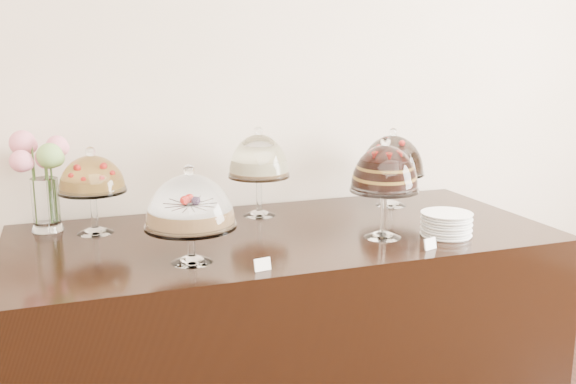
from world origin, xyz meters
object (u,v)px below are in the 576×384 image
object	(u,v)px
cake_stand_choco_layer	(385,172)
cake_stand_cheesecake	(259,160)
display_counter	(284,333)
cake_stand_dark_choco	(392,158)
cake_stand_fruit_tart	(92,178)
flower_vase	(41,172)
cake_stand_sugar_sponge	(190,206)
plate_stack	(446,224)

from	to	relation	value
cake_stand_choco_layer	cake_stand_cheesecake	xyz separation A→B (m)	(-0.36, 0.50, -0.01)
display_counter	cake_stand_dark_choco	world-z (taller)	cake_stand_dark_choco
cake_stand_fruit_tart	flower_vase	world-z (taller)	flower_vase
display_counter	cake_stand_sugar_sponge	bearing A→B (deg)	-149.89
cake_stand_dark_choco	flower_vase	size ratio (longest dim) A/B	0.90
cake_stand_fruit_tart	plate_stack	bearing A→B (deg)	-21.26
cake_stand_sugar_sponge	cake_stand_cheesecake	world-z (taller)	cake_stand_cheesecake
display_counter	cake_stand_fruit_tart	world-z (taller)	cake_stand_fruit_tart
cake_stand_cheesecake	flower_vase	world-z (taller)	flower_vase
flower_vase	cake_stand_choco_layer	bearing A→B (deg)	-23.93
display_counter	flower_vase	xyz separation A→B (m)	(-0.93, 0.36, 0.70)
cake_stand_choco_layer	cake_stand_dark_choco	size ratio (longest dim) A/B	1.09
display_counter	cake_stand_cheesecake	world-z (taller)	cake_stand_cheesecake
cake_stand_choco_layer	plate_stack	bearing A→B (deg)	-14.64
cake_stand_cheesecake	flower_vase	distance (m)	0.91
cake_stand_sugar_sponge	plate_stack	bearing A→B (deg)	-1.00
cake_stand_choco_layer	cake_stand_dark_choco	xyz separation A→B (m)	(0.29, 0.47, -0.04)
cake_stand_fruit_tart	flower_vase	xyz separation A→B (m)	(-0.19, 0.11, 0.02)
display_counter	cake_stand_dark_choco	bearing A→B (deg)	22.59
cake_stand_cheesecake	cake_stand_dark_choco	distance (m)	0.66
cake_stand_choco_layer	flower_vase	bearing A→B (deg)	156.07
cake_stand_choco_layer	flower_vase	distance (m)	1.39
cake_stand_fruit_tart	plate_stack	size ratio (longest dim) A/B	1.78
cake_stand_choco_layer	plate_stack	size ratio (longest dim) A/B	2.04
cake_stand_choco_layer	flower_vase	xyz separation A→B (m)	(-1.27, 0.57, -0.02)
cake_stand_dark_choco	flower_vase	xyz separation A→B (m)	(-1.57, 0.10, 0.02)
cake_stand_dark_choco	flower_vase	bearing A→B (deg)	176.52
cake_stand_dark_choco	flower_vase	world-z (taller)	flower_vase
cake_stand_fruit_tart	plate_stack	distance (m)	1.44
cake_stand_fruit_tart	plate_stack	world-z (taller)	cake_stand_fruit_tart
cake_stand_sugar_sponge	cake_stand_choco_layer	distance (m)	0.79
cake_stand_sugar_sponge	plate_stack	size ratio (longest dim) A/B	1.76
cake_stand_cheesecake	flower_vase	bearing A→B (deg)	175.92
display_counter	cake_stand_choco_layer	bearing A→B (deg)	-30.29
cake_stand_fruit_tart	plate_stack	xyz separation A→B (m)	(1.34, -0.52, -0.18)
cake_stand_dark_choco	plate_stack	world-z (taller)	cake_stand_dark_choco
display_counter	flower_vase	size ratio (longest dim) A/B	5.30
cake_stand_choco_layer	cake_stand_fruit_tart	world-z (taller)	cake_stand_choco_layer
cake_stand_choco_layer	cake_stand_sugar_sponge	bearing A→B (deg)	-176.49
cake_stand_sugar_sponge	cake_stand_cheesecake	size ratio (longest dim) A/B	0.87
cake_stand_cheesecake	plate_stack	xyz separation A→B (m)	(0.62, -0.57, -0.21)
display_counter	flower_vase	distance (m)	1.21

